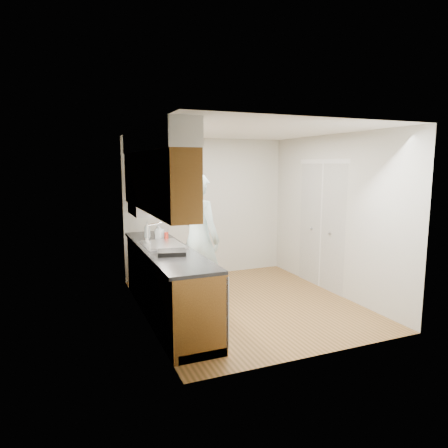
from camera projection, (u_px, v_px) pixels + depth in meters
name	position (u px, v px, depth m)	size (l,w,h in m)	color
floor	(247.00, 303.00, 5.90)	(3.50, 3.50, 0.00)	#9A6B3A
ceiling	(249.00, 131.00, 5.52)	(3.50, 3.50, 0.00)	white
wall_left	(143.00, 226.00, 5.15)	(0.02, 3.50, 2.50)	beige
wall_right	(334.00, 215.00, 6.28)	(0.02, 3.50, 2.50)	beige
wall_back	(206.00, 208.00, 7.31)	(3.00, 0.02, 2.50)	beige
counter	(167.00, 280.00, 5.37)	(0.64, 2.80, 1.30)	brown
upper_cabinets	(154.00, 171.00, 5.15)	(0.47, 2.80, 1.21)	brown
closet_door	(321.00, 226.00, 6.58)	(0.02, 1.22, 2.05)	silver
floor_mat	(199.00, 303.00, 5.89)	(0.53, 0.89, 0.02)	#555557
person	(198.00, 231.00, 5.72)	(0.76, 0.51, 2.16)	#AACCCF
soap_bottle_a	(147.00, 230.00, 5.95)	(0.10, 0.10, 0.25)	silver
soap_bottle_b	(159.00, 232.00, 5.91)	(0.10, 0.10, 0.22)	silver
soap_bottle_c	(158.00, 230.00, 6.26)	(0.12, 0.12, 0.15)	silver
soda_can	(166.00, 236.00, 5.87)	(0.06, 0.06, 0.11)	red
steel_can	(166.00, 234.00, 5.95)	(0.07, 0.07, 0.13)	#A5A5AA
dish_rack	(172.00, 253.00, 4.89)	(0.34, 0.28, 0.05)	black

